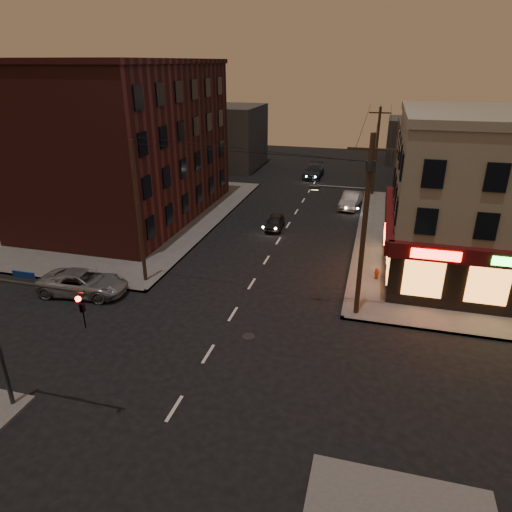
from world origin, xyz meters
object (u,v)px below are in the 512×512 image
(suv_cross, at_px, (83,283))
(sedan_near, at_px, (275,222))
(sedan_mid, at_px, (351,200))
(sedan_far, at_px, (314,171))
(fire_hydrant, at_px, (377,273))

(suv_cross, bearing_deg, sedan_near, -36.15)
(sedan_near, bearing_deg, sedan_mid, 50.43)
(sedan_far, relative_size, fire_hydrant, 6.76)
(suv_cross, height_order, sedan_near, suv_cross)
(sedan_mid, height_order, sedan_far, sedan_far)
(suv_cross, height_order, sedan_far, sedan_far)
(suv_cross, relative_size, sedan_mid, 1.19)
(suv_cross, height_order, sedan_mid, suv_cross)
(suv_cross, bearing_deg, fire_hydrant, -74.75)
(sedan_far, bearing_deg, suv_cross, -103.95)
(sedan_near, relative_size, sedan_mid, 0.76)
(fire_hydrant, bearing_deg, sedan_near, 136.94)
(sedan_near, distance_m, sedan_mid, 9.91)
(sedan_near, relative_size, fire_hydrant, 4.49)
(sedan_far, height_order, fire_hydrant, sedan_far)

